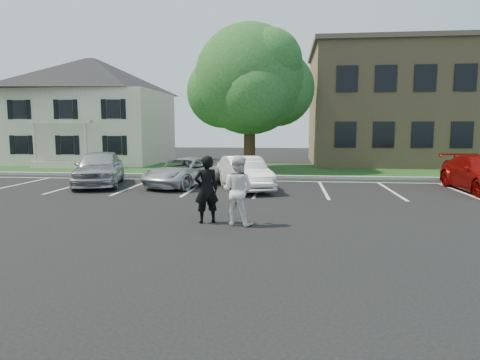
% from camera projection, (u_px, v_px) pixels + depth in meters
% --- Properties ---
extents(ground_plane, '(90.00, 90.00, 0.00)m').
position_uv_depth(ground_plane, '(235.00, 234.00, 10.69)').
color(ground_plane, black).
rests_on(ground_plane, ground).
extents(curb, '(40.00, 0.30, 0.15)m').
position_uv_depth(curb, '(264.00, 177.00, 22.51)').
color(curb, gray).
rests_on(curb, ground).
extents(grass_strip, '(44.00, 8.00, 0.08)m').
position_uv_depth(grass_strip, '(267.00, 170.00, 26.46)').
color(grass_strip, '#1B3F16').
rests_on(grass_strip, ground).
extents(stall_lines, '(34.00, 5.36, 0.01)m').
position_uv_depth(stall_lines, '(291.00, 186.00, 19.36)').
color(stall_lines, silver).
rests_on(stall_lines, ground).
extents(house, '(10.30, 9.22, 7.60)m').
position_uv_depth(house, '(94.00, 111.00, 31.37)').
color(house, '#BCB29B').
rests_on(house, ground).
extents(office_building, '(22.40, 10.40, 8.30)m').
position_uv_depth(office_building, '(469.00, 106.00, 30.29)').
color(office_building, '#9A815A').
rests_on(office_building, ground).
extents(tree, '(7.80, 7.20, 8.80)m').
position_uv_depth(tree, '(251.00, 82.00, 25.71)').
color(tree, black).
rests_on(tree, ground).
extents(man_black_suit, '(0.81, 0.70, 1.89)m').
position_uv_depth(man_black_suit, '(206.00, 189.00, 11.89)').
color(man_black_suit, black).
rests_on(man_black_suit, ground).
extents(man_white_shirt, '(1.10, 0.96, 1.91)m').
position_uv_depth(man_white_shirt, '(237.00, 190.00, 11.64)').
color(man_white_shirt, white).
rests_on(man_white_shirt, ground).
extents(car_silver_west, '(3.20, 5.14, 1.63)m').
position_uv_depth(car_silver_west, '(99.00, 168.00, 19.53)').
color(car_silver_west, '#B2B1B6').
rests_on(car_silver_west, ground).
extents(car_silver_minivan, '(3.77, 5.07, 1.28)m').
position_uv_depth(car_silver_minivan, '(186.00, 172.00, 19.34)').
color(car_silver_minivan, '#B8BBC0').
rests_on(car_silver_minivan, ground).
extents(car_white_sedan, '(2.94, 4.55, 1.42)m').
position_uv_depth(car_white_sedan, '(244.00, 173.00, 18.26)').
color(car_white_sedan, white).
rests_on(car_white_sedan, ground).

